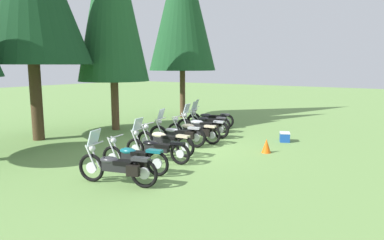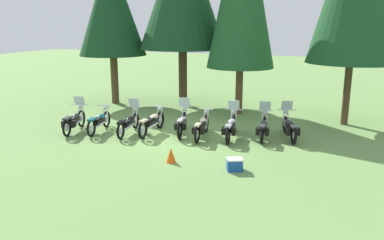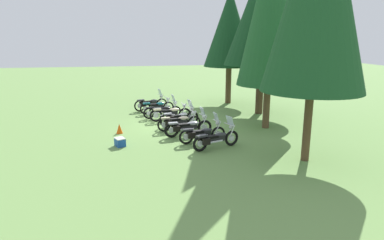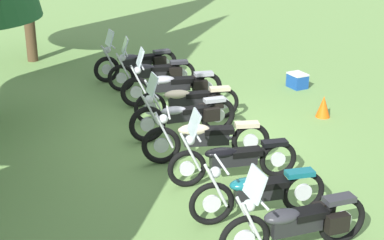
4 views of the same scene
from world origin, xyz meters
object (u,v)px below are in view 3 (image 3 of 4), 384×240
object	(u,v)px
pine_tree_0	(230,28)
pine_tree_1	(263,11)
motorcycle_5	(179,122)
pine_tree_2	(272,5)
motorcycle_3	(171,113)
traffic_cone	(119,129)
motorcycle_1	(157,106)
motorcycle_8	(216,138)
motorcycle_2	(163,110)
motorcycle_6	(188,127)
picnic_cooler	(120,142)
motorcycle_4	(179,117)
motorcycle_0	(150,103)
motorcycle_7	(202,133)

from	to	relation	value
pine_tree_0	pine_tree_1	xyz separation A→B (m)	(3.70, 0.94, 0.87)
motorcycle_5	pine_tree_2	bearing A→B (deg)	-10.85
motorcycle_3	traffic_cone	world-z (taller)	motorcycle_3
motorcycle_1	motorcycle_3	xyz separation A→B (m)	(2.11, 0.60, 0.01)
motorcycle_8	pine_tree_2	size ratio (longest dim) A/B	0.22
motorcycle_3	motorcycle_8	xyz separation A→B (m)	(5.28, 1.31, -0.01)
motorcycle_5	motorcycle_2	bearing A→B (deg)	92.48
motorcycle_6	picnic_cooler	xyz separation A→B (m)	(1.03, -3.19, -0.28)
motorcycle_6	pine_tree_0	distance (m)	10.18
motorcycle_2	pine_tree_2	bearing A→B (deg)	-40.87
motorcycle_1	motorcycle_2	size ratio (longest dim) A/B	0.95
motorcycle_4	picnic_cooler	xyz separation A→B (m)	(3.01, -3.04, -0.28)
pine_tree_0	pine_tree_2	world-z (taller)	pine_tree_2
motorcycle_6	pine_tree_2	xyz separation A→B (m)	(-0.83, 4.30, 5.71)
pine_tree_2	traffic_cone	distance (m)	9.63
motorcycle_2	motorcycle_8	distance (m)	6.37
motorcycle_5	traffic_cone	xyz separation A→B (m)	(0.04, -2.97, -0.22)
motorcycle_2	motorcycle_5	size ratio (longest dim) A/B	0.99
motorcycle_1	pine_tree_2	world-z (taller)	pine_tree_2
motorcycle_6	motorcycle_8	world-z (taller)	motorcycle_6
motorcycle_5	pine_tree_2	xyz separation A→B (m)	(0.26, 4.60, 5.72)
motorcycle_0	picnic_cooler	bearing A→B (deg)	-119.04
motorcycle_1	picnic_cooler	distance (m)	6.67
motorcycle_0	motorcycle_8	world-z (taller)	motorcycle_0
pine_tree_1	motorcycle_1	bearing A→B (deg)	-99.82
motorcycle_7	picnic_cooler	world-z (taller)	motorcycle_7
motorcycle_0	motorcycle_2	distance (m)	2.30
pine_tree_2	pine_tree_1	bearing A→B (deg)	164.89
motorcycle_5	motorcycle_8	xyz separation A→B (m)	(3.20, 1.16, -0.00)
motorcycle_6	motorcycle_1	bearing A→B (deg)	92.95
motorcycle_1	motorcycle_6	xyz separation A→B (m)	(5.28, 1.06, 0.01)
motorcycle_0	motorcycle_3	distance (m)	3.23
motorcycle_0	motorcycle_8	bearing A→B (deg)	-90.17
motorcycle_8	pine_tree_0	distance (m)	11.61
motorcycle_0	motorcycle_6	world-z (taller)	motorcycle_0
pine_tree_1	pine_tree_2	bearing A→B (deg)	-15.11
motorcycle_0	pine_tree_2	size ratio (longest dim) A/B	0.22
motorcycle_1	pine_tree_1	distance (m)	8.53
motorcycle_1	pine_tree_0	bearing A→B (deg)	15.97
motorcycle_3	pine_tree_2	size ratio (longest dim) A/B	0.24
motorcycle_4	traffic_cone	bearing A→B (deg)	-178.63
pine_tree_0	motorcycle_6	bearing A→B (deg)	-28.43
motorcycle_2	motorcycle_1	bearing A→B (deg)	91.58
pine_tree_1	pine_tree_0	bearing A→B (deg)	-165.76
motorcycle_5	picnic_cooler	distance (m)	3.59
motorcycle_2	motorcycle_3	xyz separation A→B (m)	(0.86, 0.37, 0.01)
motorcycle_0	motorcycle_1	distance (m)	1.04
motorcycle_4	pine_tree_0	bearing A→B (deg)	38.06
motorcycle_2	motorcycle_5	world-z (taller)	motorcycle_2
motorcycle_8	pine_tree_1	bearing A→B (deg)	36.08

